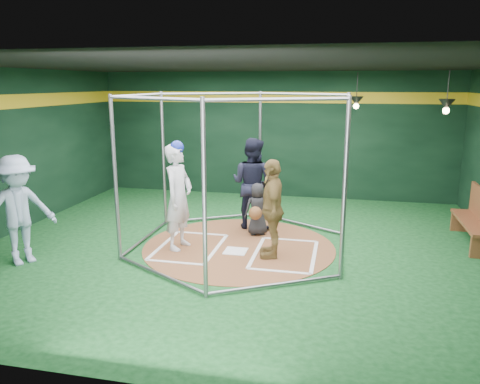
% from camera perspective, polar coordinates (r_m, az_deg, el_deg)
% --- Properties ---
extents(room_shell, '(10.10, 9.10, 3.53)m').
position_cam_1_polar(room_shell, '(8.94, -0.13, 3.95)').
color(room_shell, '#0D3B16').
rests_on(room_shell, ground).
extents(clay_disc, '(3.80, 3.80, 0.01)m').
position_cam_1_polar(clay_disc, '(9.37, -0.13, -6.66)').
color(clay_disc, brown).
rests_on(clay_disc, ground).
extents(home_plate, '(0.43, 0.43, 0.01)m').
position_cam_1_polar(home_plate, '(9.10, -0.55, -7.22)').
color(home_plate, white).
rests_on(home_plate, clay_disc).
extents(batter_box_left, '(1.17, 1.77, 0.01)m').
position_cam_1_polar(batter_box_left, '(9.39, -6.18, -6.64)').
color(batter_box_left, white).
rests_on(batter_box_left, clay_disc).
extents(batter_box_right, '(1.17, 1.77, 0.01)m').
position_cam_1_polar(batter_box_right, '(8.99, 5.49, -7.54)').
color(batter_box_right, white).
rests_on(batter_box_right, clay_disc).
extents(batting_cage, '(4.05, 4.67, 3.00)m').
position_cam_1_polar(batting_cage, '(8.98, -0.14, 2.34)').
color(batting_cage, gray).
rests_on(batting_cage, ground).
extents(pendant_lamp_near, '(0.34, 0.34, 0.90)m').
position_cam_1_polar(pendant_lamp_near, '(12.22, 13.99, 10.69)').
color(pendant_lamp_near, black).
rests_on(pendant_lamp_near, room_shell).
extents(pendant_lamp_far, '(0.34, 0.34, 0.90)m').
position_cam_1_polar(pendant_lamp_far, '(10.82, 23.87, 9.70)').
color(pendant_lamp_far, black).
rests_on(pendant_lamp_far, room_shell).
extents(batter_figure, '(0.61, 0.82, 2.12)m').
position_cam_1_polar(batter_figure, '(9.09, -7.52, -0.49)').
color(batter_figure, silver).
rests_on(batter_figure, clay_disc).
extents(visitor_leopard, '(0.64, 1.14, 1.84)m').
position_cam_1_polar(visitor_leopard, '(8.62, 3.94, -2.01)').
color(visitor_leopard, '#A48546').
rests_on(visitor_leopard, clay_disc).
extents(catcher_figure, '(0.65, 0.67, 1.12)m').
position_cam_1_polar(catcher_figure, '(9.92, 2.12, -2.12)').
color(catcher_figure, black).
rests_on(catcher_figure, clay_disc).
extents(umpire, '(1.16, 1.02, 2.02)m').
position_cam_1_polar(umpire, '(10.33, 1.49, 1.05)').
color(umpire, black).
rests_on(umpire, clay_disc).
extents(bystander_blue, '(1.30, 1.47, 1.97)m').
position_cam_1_polar(bystander_blue, '(9.16, -25.38, -2.03)').
color(bystander_blue, '#9BAFCD').
rests_on(bystander_blue, ground).
extents(dugout_bench, '(0.44, 1.90, 1.11)m').
position_cam_1_polar(dugout_bench, '(10.52, 26.98, -2.73)').
color(dugout_bench, brown).
rests_on(dugout_bench, ground).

